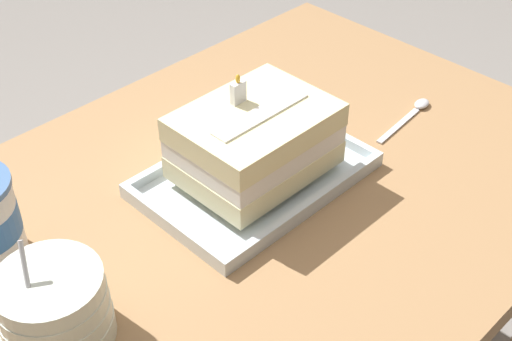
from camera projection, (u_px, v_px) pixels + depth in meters
dining_table at (257, 242)px, 1.11m from camera, size 1.07×0.76×0.70m
foil_tray at (255, 177)px, 1.06m from camera, size 0.33×0.23×0.02m
birthday_cake at (255, 141)px, 1.01m from camera, size 0.22×0.16×0.15m
bowl_stack at (54, 308)px, 0.80m from camera, size 0.13×0.13×0.14m
serving_spoon_near_tray at (415, 110)px, 1.20m from camera, size 0.16×0.03×0.01m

